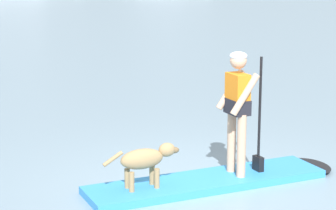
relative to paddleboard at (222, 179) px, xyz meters
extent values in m
plane|color=gray|center=(-0.23, 0.03, -0.05)|extent=(400.00, 400.00, 0.00)
cube|color=#338CD8|center=(-0.23, 0.03, 0.00)|extent=(3.34, 1.14, 0.10)
ellipsoid|color=black|center=(1.40, -0.16, 0.00)|extent=(0.64, 0.80, 0.10)
cylinder|color=tan|center=(0.23, 0.11, 0.47)|extent=(0.12, 0.12, 0.85)
cylinder|color=tan|center=(0.20, -0.15, 0.47)|extent=(0.12, 0.12, 0.85)
cube|color=black|center=(0.21, -0.02, 0.98)|extent=(0.26, 0.38, 0.20)
cube|color=orange|center=(0.21, -0.02, 1.16)|extent=(0.24, 0.36, 0.52)
sphere|color=tan|center=(0.21, -0.02, 1.59)|extent=(0.22, 0.22, 0.22)
ellipsoid|color=white|center=(0.21, -0.02, 1.65)|extent=(0.23, 0.23, 0.11)
cylinder|color=tan|center=(0.23, 0.17, 1.18)|extent=(0.43, 0.14, 0.54)
cylinder|color=tan|center=(0.19, -0.21, 1.18)|extent=(0.43, 0.14, 0.54)
cylinder|color=black|center=(0.56, -0.06, 0.84)|extent=(0.04, 0.04, 1.57)
cube|color=black|center=(0.56, -0.06, 0.15)|extent=(0.10, 0.19, 0.20)
ellipsoid|color=#997A51|center=(-1.14, 0.13, 0.43)|extent=(0.59, 0.28, 0.26)
ellipsoid|color=#997A51|center=(-0.80, 0.09, 0.51)|extent=(0.24, 0.18, 0.18)
ellipsoid|color=brown|center=(-0.69, 0.08, 0.49)|extent=(0.13, 0.09, 0.08)
cylinder|color=#997A51|center=(-1.52, 0.17, 0.48)|extent=(0.27, 0.08, 0.18)
cylinder|color=#997A51|center=(-0.97, 0.19, 0.18)|extent=(0.07, 0.07, 0.25)
cylinder|color=#997A51|center=(-0.98, 0.03, 0.18)|extent=(0.07, 0.07, 0.25)
cylinder|color=#997A51|center=(-1.30, 0.22, 0.18)|extent=(0.07, 0.07, 0.25)
cylinder|color=#997A51|center=(-1.32, 0.07, 0.18)|extent=(0.07, 0.07, 0.25)
camera|label=1|loc=(-4.88, -6.78, 2.86)|focal=69.97mm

